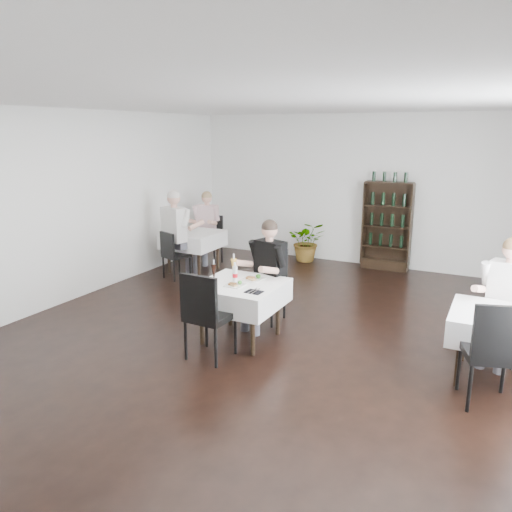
{
  "coord_description": "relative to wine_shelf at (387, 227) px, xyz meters",
  "views": [
    {
      "loc": [
        2.63,
        -5.36,
        2.67
      ],
      "look_at": [
        -0.18,
        0.2,
        1.1
      ],
      "focal_mm": 35.0,
      "sensor_mm": 36.0,
      "label": 1
    }
  ],
  "objects": [
    {
      "name": "left_table",
      "position": [
        -3.3,
        -1.81,
        -0.23
      ],
      "size": [
        0.98,
        0.98,
        0.77
      ],
      "color": "black",
      "rests_on": "ground"
    },
    {
      "name": "wine_shelf",
      "position": [
        0.0,
        0.0,
        0.0
      ],
      "size": [
        0.9,
        0.28,
        1.75
      ],
      "color": "black",
      "rests_on": "ground"
    },
    {
      "name": "diner_main",
      "position": [
        -0.79,
        -3.8,
        0.03
      ],
      "size": [
        0.64,
        0.69,
        1.51
      ],
      "color": "#46464E",
      "rests_on": "ground"
    },
    {
      "name": "room_shell",
      "position": [
        -0.6,
        -4.31,
        0.65
      ],
      "size": [
        9.0,
        9.0,
        9.0
      ],
      "color": "black",
      "rests_on": "ground"
    },
    {
      "name": "diner_left_near",
      "position": [
        -3.29,
        -2.3,
        0.11
      ],
      "size": [
        0.68,
        0.72,
        1.64
      ],
      "color": "#46464E",
      "rests_on": "ground"
    },
    {
      "name": "coke_bottle",
      "position": [
        -0.98,
        -4.3,
        0.03
      ],
      "size": [
        0.07,
        0.07,
        0.26
      ],
      "color": "silver",
      "rests_on": "main_table"
    },
    {
      "name": "diner_right_far",
      "position": [
        2.13,
        -3.53,
        0.02
      ],
      "size": [
        0.62,
        0.66,
        1.5
      ],
      "color": "#46464E",
      "rests_on": "ground"
    },
    {
      "name": "right_chair_far",
      "position": [
        2.2,
        -3.35,
        -0.29
      ],
      "size": [
        0.58,
        0.58,
        0.98
      ],
      "color": "black",
      "rests_on": "ground"
    },
    {
      "name": "right_chair_near",
      "position": [
        2.08,
        -4.67,
        -0.21
      ],
      "size": [
        0.64,
        0.64,
        1.11
      ],
      "color": "black",
      "rests_on": "ground"
    },
    {
      "name": "left_chair_near",
      "position": [
        -3.32,
        -2.45,
        -0.34
      ],
      "size": [
        0.52,
        0.52,
        0.89
      ],
      "color": "black",
      "rests_on": "ground"
    },
    {
      "name": "diner_left_far",
      "position": [
        -3.42,
        -1.17,
        0.01
      ],
      "size": [
        0.58,
        0.59,
        1.47
      ],
      "color": "#46464E",
      "rests_on": "ground"
    },
    {
      "name": "pilsner_dark",
      "position": [
        -1.24,
        -4.41,
        0.04
      ],
      "size": [
        0.07,
        0.07,
        0.29
      ],
      "color": "black",
      "rests_on": "main_table"
    },
    {
      "name": "plate_far",
      "position": [
        -0.81,
        -4.12,
        -0.06
      ],
      "size": [
        0.27,
        0.27,
        0.08
      ],
      "color": "white",
      "rests_on": "main_table"
    },
    {
      "name": "main_chair_near",
      "position": [
        -0.97,
        -5.03,
        -0.23
      ],
      "size": [
        0.52,
        0.52,
        1.08
      ],
      "color": "black",
      "rests_on": "ground"
    },
    {
      "name": "main_chair_far",
      "position": [
        -0.9,
        -3.47,
        -0.25
      ],
      "size": [
        0.48,
        0.49,
        1.04
      ],
      "color": "black",
      "rests_on": "ground"
    },
    {
      "name": "plate_near",
      "position": [
        -0.9,
        -4.45,
        -0.06
      ],
      "size": [
        0.23,
        0.23,
        0.07
      ],
      "color": "white",
      "rests_on": "main_table"
    },
    {
      "name": "left_chair_far",
      "position": [
        -3.3,
        -1.18,
        -0.28
      ],
      "size": [
        0.51,
        0.51,
        0.99
      ],
      "color": "black",
      "rests_on": "ground"
    },
    {
      "name": "right_table",
      "position": [
        2.1,
        -4.01,
        -0.23
      ],
      "size": [
        0.98,
        0.98,
        0.77
      ],
      "color": "black",
      "rests_on": "ground"
    },
    {
      "name": "pilsner_lager",
      "position": [
        -1.07,
        -4.18,
        0.06
      ],
      "size": [
        0.08,
        0.08,
        0.34
      ],
      "color": "gold",
      "rests_on": "main_table"
    },
    {
      "name": "main_table",
      "position": [
        -0.9,
        -4.31,
        -0.23
      ],
      "size": [
        1.03,
        1.03,
        0.77
      ],
      "color": "black",
      "rests_on": "ground"
    },
    {
      "name": "napkin_cutlery",
      "position": [
        -0.57,
        -4.57,
        -0.07
      ],
      "size": [
        0.21,
        0.22,
        0.02
      ],
      "color": "black",
      "rests_on": "main_table"
    },
    {
      "name": "potted_tree",
      "position": [
        -1.6,
        -0.11,
        -0.42
      ],
      "size": [
        0.95,
        0.89,
        0.84
      ],
      "primitive_type": "imported",
      "rotation": [
        0.0,
        0.0,
        0.38
      ],
      "color": "#20521C",
      "rests_on": "ground"
    }
  ]
}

